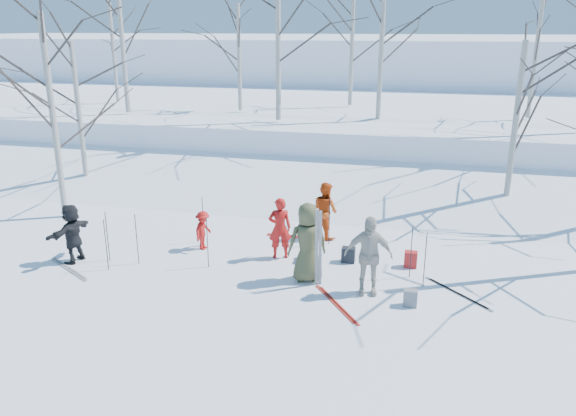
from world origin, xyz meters
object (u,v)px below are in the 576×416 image
(skier_olive_center, at_px, (308,243))
(backpack_dark, at_px, (348,255))
(skier_red_seated, at_px, (203,230))
(skier_red_north, at_px, (280,228))
(backpack_grey, at_px, (410,298))
(dog, at_px, (308,251))
(skier_cream_east, at_px, (368,255))
(backpack_red, at_px, (411,259))
(skier_redor_behind, at_px, (325,210))
(skier_grey_west, at_px, (72,233))

(skier_olive_center, height_order, backpack_dark, skier_olive_center)
(backpack_dark, bearing_deg, skier_red_seated, -179.48)
(skier_red_north, height_order, backpack_dark, skier_red_north)
(skier_olive_center, distance_m, backpack_grey, 2.69)
(skier_red_seated, height_order, dog, skier_red_seated)
(skier_cream_east, xyz_separation_m, dog, (-1.69, 1.50, -0.67))
(skier_olive_center, distance_m, dog, 1.36)
(skier_olive_center, height_order, skier_cream_east, skier_olive_center)
(dog, xyz_separation_m, backpack_grey, (2.68, -1.92, -0.07))
(skier_olive_center, height_order, backpack_red, skier_olive_center)
(skier_redor_behind, bearing_deg, skier_red_seated, 69.27)
(skier_red_seated, xyz_separation_m, backpack_grey, (5.62, -2.04, -0.35))
(skier_olive_center, bearing_deg, skier_grey_west, -20.53)
(skier_red_north, bearing_deg, skier_cream_east, 130.13)
(dog, bearing_deg, skier_grey_west, 4.76)
(skier_olive_center, height_order, skier_redor_behind, skier_olive_center)
(skier_redor_behind, bearing_deg, backpack_dark, 159.28)
(backpack_dark, bearing_deg, skier_cream_east, -68.40)
(skier_red_seated, relative_size, backpack_grey, 2.85)
(skier_red_north, bearing_deg, backpack_grey, 132.58)
(skier_grey_west, distance_m, dog, 6.09)
(skier_redor_behind, height_order, skier_grey_west, skier_redor_behind)
(skier_cream_east, distance_m, backpack_grey, 1.30)
(skier_grey_west, xyz_separation_m, backpack_red, (8.49, 1.69, -0.57))
(skier_redor_behind, relative_size, backpack_grey, 4.31)
(skier_red_seated, distance_m, backpack_grey, 5.99)
(skier_red_north, relative_size, backpack_red, 3.92)
(skier_olive_center, distance_m, skier_cream_east, 1.51)
(skier_olive_center, height_order, skier_red_north, skier_olive_center)
(backpack_red, distance_m, backpack_dark, 1.58)
(skier_grey_west, bearing_deg, skier_red_north, 115.44)
(dog, distance_m, backpack_red, 2.62)
(skier_redor_behind, xyz_separation_m, skier_cream_east, (1.56, -3.30, 0.11))
(skier_red_seated, distance_m, skier_cream_east, 4.92)
(skier_red_north, xyz_separation_m, dog, (0.77, -0.04, -0.56))
(dog, height_order, backpack_grey, dog)
(skier_redor_behind, relative_size, backpack_dark, 4.10)
(dog, bearing_deg, skier_olive_center, 91.28)
(backpack_red, relative_size, backpack_grey, 1.11)
(skier_grey_west, relative_size, backpack_red, 3.70)
(dog, distance_m, backpack_grey, 3.30)
(skier_red_north, xyz_separation_m, backpack_red, (3.38, 0.17, -0.61))
(skier_red_north, distance_m, backpack_grey, 4.02)
(skier_red_seated, bearing_deg, skier_grey_west, 126.17)
(dog, relative_size, backpack_dark, 1.53)
(skier_red_north, height_order, backpack_grey, skier_red_north)
(skier_red_seated, height_order, backpack_red, skier_red_seated)
(skier_olive_center, relative_size, backpack_red, 4.58)
(skier_red_north, distance_m, backpack_dark, 1.91)
(skier_olive_center, relative_size, dog, 3.14)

